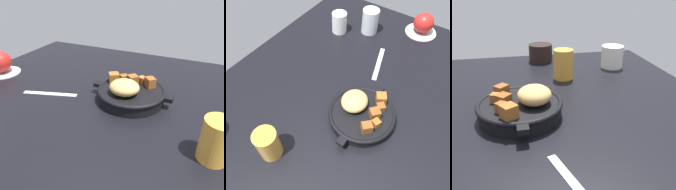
% 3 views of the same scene
% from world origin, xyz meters
% --- Properties ---
extents(ground_plane, '(1.13, 0.95, 0.02)m').
position_xyz_m(ground_plane, '(0.00, 0.00, -0.01)').
color(ground_plane, black).
extents(cast_iron_skillet, '(0.24, 0.20, 0.08)m').
position_xyz_m(cast_iron_skillet, '(-0.04, -0.04, 0.03)').
color(cast_iron_skillet, black).
rests_on(cast_iron_skillet, ground_plane).
extents(saucer_plate, '(0.13, 0.13, 0.01)m').
position_xyz_m(saucer_plate, '(0.48, -0.03, 0.00)').
color(saucer_plate, '#B7BABF').
rests_on(saucer_plate, ground_plane).
extents(red_apple, '(0.08, 0.08, 0.08)m').
position_xyz_m(red_apple, '(0.48, -0.03, 0.05)').
color(red_apple, red).
rests_on(red_apple, saucer_plate).
extents(butter_knife, '(0.17, 0.07, 0.00)m').
position_xyz_m(butter_knife, '(0.21, 0.03, 0.00)').
color(butter_knife, silver).
rests_on(butter_knife, ground_plane).
extents(juice_glass_amber, '(0.06, 0.06, 0.10)m').
position_xyz_m(juice_glass_amber, '(-0.27, 0.11, 0.05)').
color(juice_glass_amber, gold).
rests_on(juice_glass_amber, ground_plane).
extents(white_creamer_pitcher, '(0.06, 0.06, 0.08)m').
position_xyz_m(white_creamer_pitcher, '(0.29, 0.26, 0.04)').
color(white_creamer_pitcher, white).
rests_on(white_creamer_pitcher, ground_plane).
extents(water_glass_tall, '(0.07, 0.07, 0.10)m').
position_xyz_m(water_glass_tall, '(0.36, 0.16, 0.05)').
color(water_glass_tall, silver).
rests_on(water_glass_tall, ground_plane).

